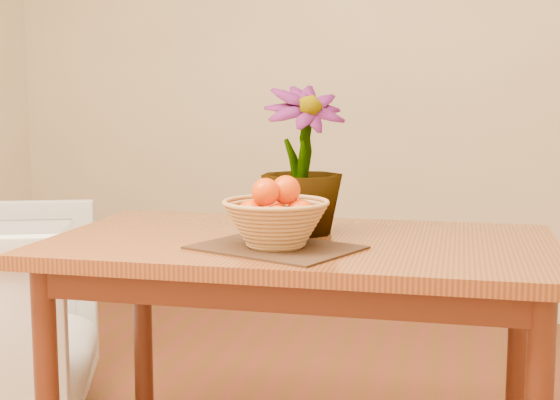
# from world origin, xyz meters

# --- Properties ---
(wall_back) EXTENTS (4.00, 0.02, 2.70)m
(wall_back) POSITION_xyz_m (0.00, 2.25, 1.35)
(wall_back) COLOR #F3E3B9
(wall_back) RESTS_ON floor
(table) EXTENTS (1.40, 0.80, 0.75)m
(table) POSITION_xyz_m (0.00, 0.30, 0.66)
(table) COLOR brown
(table) RESTS_ON floor
(placemat) EXTENTS (0.48, 0.43, 0.01)m
(placemat) POSITION_xyz_m (-0.03, 0.14, 0.75)
(placemat) COLOR #382214
(placemat) RESTS_ON table
(wicker_basket) EXTENTS (0.28, 0.28, 0.11)m
(wicker_basket) POSITION_xyz_m (-0.03, 0.14, 0.81)
(wicker_basket) COLOR #AA8147
(wicker_basket) RESTS_ON placemat
(orange_pile) EXTENTS (0.20, 0.19, 0.14)m
(orange_pile) POSITION_xyz_m (-0.03, 0.15, 0.86)
(orange_pile) COLOR #D63D03
(orange_pile) RESTS_ON wicker_basket
(potted_plant) EXTENTS (0.33, 0.33, 0.43)m
(potted_plant) POSITION_xyz_m (-0.01, 0.38, 0.96)
(potted_plant) COLOR #154B16
(potted_plant) RESTS_ON table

